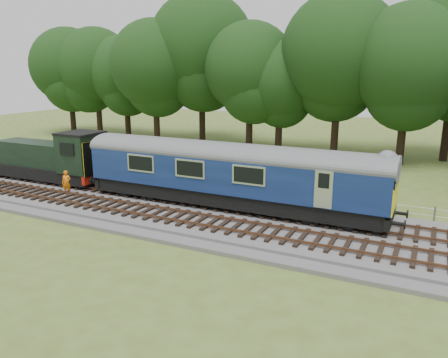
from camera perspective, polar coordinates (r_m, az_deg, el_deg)
The scene contains 9 objects.
ground at distance 26.12m, azimuth -6.83°, elevation -4.28°, with size 120.00×120.00×0.00m, color #4D5F23.
ballast at distance 26.07m, azimuth -6.84°, elevation -3.92°, with size 70.00×7.00×0.35m, color #4C4C4F.
track_north at distance 27.12m, azimuth -5.26°, elevation -2.63°, with size 67.20×2.40×0.21m.
track_south at distance 24.73m, azimuth -8.86°, elevation -4.40°, with size 67.20×2.40×0.21m.
fence at distance 29.82m, azimuth -2.16°, elevation -1.86°, with size 64.00×0.12×1.00m, color #6B6054, non-canonical shape.
tree_line at distance 45.60m, azimuth 8.28°, elevation 3.60°, with size 70.00×8.00×18.00m, color black, non-canonical shape.
dmu_railcar at distance 25.13m, azimuth 0.72°, elevation 1.26°, with size 18.05×2.86×3.88m.
shunter_loco at distance 33.53m, azimuth -21.36°, elevation 2.43°, with size 8.91×2.60×3.38m.
worker at distance 29.87m, azimuth -19.88°, elevation -0.43°, with size 0.57×0.37×1.56m, color orange.
Camera 1 is at (13.58, -20.76, 8.19)m, focal length 35.00 mm.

